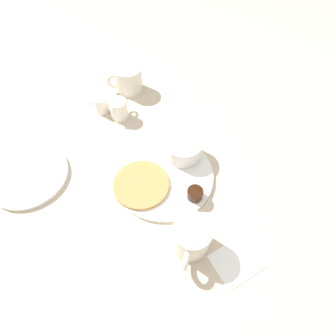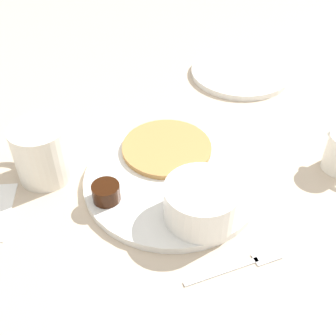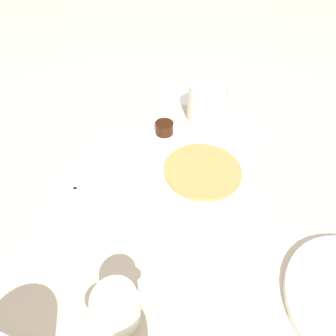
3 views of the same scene
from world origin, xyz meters
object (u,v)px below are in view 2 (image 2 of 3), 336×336
plate (173,180)px  fork (245,263)px  coffee_mug (41,152)px  bowl (201,201)px

plate → fork: size_ratio=2.00×
coffee_mug → plate: bearing=-112.2°
plate → bowl: bearing=-170.7°
bowl → fork: 0.10m
plate → fork: 0.18m
plate → bowl: 0.10m
fork → plate: bearing=14.6°
bowl → coffee_mug: (0.17, 0.21, 0.00)m
coffee_mug → fork: bearing=-137.0°
bowl → coffee_mug: coffee_mug is taller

